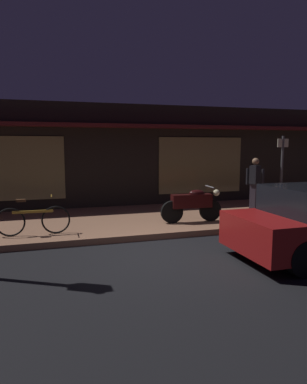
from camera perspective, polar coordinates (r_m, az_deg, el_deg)
The scene contains 7 objects.
ground_plane at distance 7.28m, azimuth 0.81°, elevation -10.05°, with size 60.00×60.00×0.00m, color black.
sidewalk_slab at distance 10.06m, azimuth -4.40°, elevation -4.65°, with size 18.00×4.00×0.15m, color #8C6047.
storefront_building at distance 13.17m, azimuth -7.69°, elevation 5.80°, with size 18.00×3.30×3.60m.
motorcycle at distance 9.45m, azimuth 6.43°, elevation -1.94°, with size 1.70×0.55×0.97m.
bicycle_parked at distance 8.51m, azimuth -19.12°, elevation -4.34°, with size 1.66×0.42×0.91m.
person_bystander at distance 11.54m, azimuth 16.27°, elevation 1.45°, with size 0.44×0.57×1.67m.
sign_post at distance 13.30m, azimuth 20.30°, elevation 4.14°, with size 0.44×0.09×2.40m.
Camera 1 is at (-2.11, -6.60, 2.21)m, focal length 32.55 mm.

